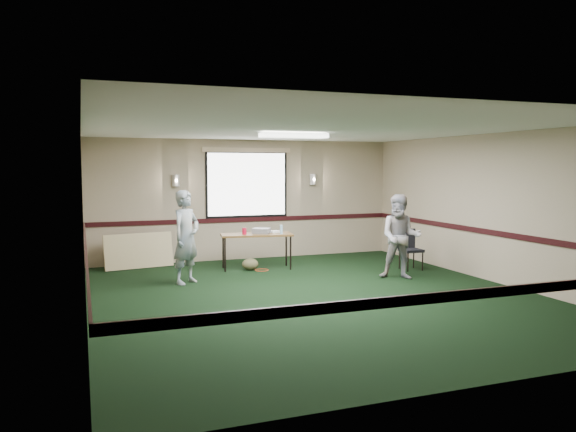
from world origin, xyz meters
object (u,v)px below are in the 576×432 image
object	(u,v)px
projector	(261,231)
person_right	(401,237)
person_left	(186,237)
folding_table	(257,236)
conference_chair	(409,246)

from	to	relation	value
projector	person_right	size ratio (longest dim) A/B	0.21
person_left	folding_table	bearing A→B (deg)	-8.78
folding_table	projector	xyz separation A→B (m)	(0.11, -0.00, 0.11)
folding_table	person_left	xyz separation A→B (m)	(-1.61, -0.95, 0.17)
projector	conference_chair	bearing A→B (deg)	11.33
conference_chair	person_left	size ratio (longest dim) A/B	0.49
folding_table	conference_chair	size ratio (longest dim) A/B	1.86
folding_table	person_right	distance (m)	2.93
projector	conference_chair	distance (m)	3.04
folding_table	projector	bearing A→B (deg)	7.52
conference_chair	folding_table	bearing A→B (deg)	160.56
projector	person_right	xyz separation A→B (m)	(2.12, -1.91, 0.01)
person_left	projector	bearing A→B (deg)	-10.41
person_left	person_right	bearing A→B (deg)	-53.49
folding_table	projector	size ratio (longest dim) A/B	4.56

